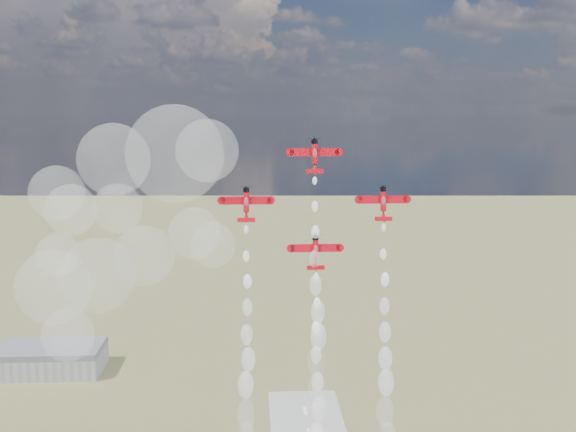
{
  "coord_description": "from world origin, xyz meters",
  "views": [
    {
      "loc": [
        -21.67,
        -136.99,
        125.51
      ],
      "look_at": [
        -13.73,
        9.85,
        102.38
      ],
      "focal_mm": 42.0,
      "sensor_mm": 36.0,
      "label": 1
    }
  ],
  "objects_px": {
    "hangar": "(50,359)",
    "plane_slot": "(316,251)",
    "plane_lead": "(315,155)",
    "plane_right": "(383,203)",
    "plane_left": "(246,204)"
  },
  "relations": [
    {
      "from": "hangar",
      "to": "plane_slot",
      "type": "xyz_separation_m",
      "value": [
        112.27,
        -172.11,
        88.2
      ]
    },
    {
      "from": "plane_right",
      "to": "plane_left",
      "type": "bearing_deg",
      "value": 180.0
    },
    {
      "from": "plane_lead",
      "to": "hangar",
      "type": "bearing_deg",
      "value": 123.71
    },
    {
      "from": "plane_lead",
      "to": "plane_left",
      "type": "relative_size",
      "value": 1.0
    },
    {
      "from": "plane_lead",
      "to": "plane_right",
      "type": "distance_m",
      "value": 18.57
    },
    {
      "from": "plane_lead",
      "to": "plane_left",
      "type": "xyz_separation_m",
      "value": [
        -15.21,
        -1.92,
        -10.47
      ]
    },
    {
      "from": "plane_lead",
      "to": "plane_right",
      "type": "relative_size",
      "value": 1.0
    },
    {
      "from": "plane_slot",
      "to": "plane_lead",
      "type": "bearing_deg",
      "value": 90.0
    },
    {
      "from": "hangar",
      "to": "plane_left",
      "type": "bearing_deg",
      "value": -60.3
    },
    {
      "from": "hangar",
      "to": "plane_right",
      "type": "height_order",
      "value": "plane_right"
    },
    {
      "from": "plane_left",
      "to": "plane_right",
      "type": "distance_m",
      "value": 30.43
    },
    {
      "from": "hangar",
      "to": "plane_right",
      "type": "bearing_deg",
      "value": -53.16
    },
    {
      "from": "hangar",
      "to": "plane_slot",
      "type": "relative_size",
      "value": 4.57
    },
    {
      "from": "plane_left",
      "to": "plane_slot",
      "type": "relative_size",
      "value": 1.0
    },
    {
      "from": "plane_lead",
      "to": "plane_slot",
      "type": "height_order",
      "value": "plane_lead"
    }
  ]
}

